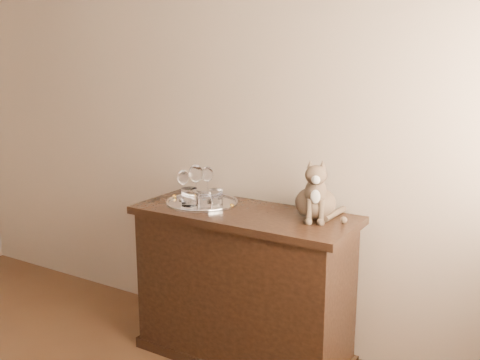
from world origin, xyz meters
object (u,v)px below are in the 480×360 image
at_px(sideboard, 244,286).
at_px(tumbler_b, 189,197).
at_px(wine_glass_d, 196,183).
at_px(wine_glass_c, 183,185).
at_px(cat, 316,187).
at_px(wine_glass_b, 207,182).
at_px(tray, 202,203).
at_px(tumbler_c, 216,197).
at_px(tumbler_a, 205,200).

height_order(sideboard, tumbler_b, tumbler_b).
bearing_deg(tumbler_b, sideboard, 14.74).
bearing_deg(wine_glass_d, sideboard, -1.77).
height_order(wine_glass_c, cat, cat).
height_order(sideboard, wine_glass_c, wine_glass_c).
relative_size(wine_glass_b, cat, 0.57).
bearing_deg(tray, tumbler_c, 4.18).
xyz_separation_m(wine_glass_c, tumbler_b, (0.10, -0.07, -0.04)).
bearing_deg(tray, cat, 7.13).
distance_m(wine_glass_c, cat, 0.77).
bearing_deg(tray, tumbler_b, -105.35).
height_order(wine_glass_b, wine_glass_d, wine_glass_d).
xyz_separation_m(tray, tumbler_b, (-0.02, -0.09, 0.05)).
bearing_deg(tumbler_b, wine_glass_d, 101.89).
relative_size(sideboard, tumbler_c, 14.10).
height_order(tray, tumbler_a, tumbler_a).
bearing_deg(tumbler_b, tumbler_a, -0.49).
bearing_deg(wine_glass_c, tumbler_a, -20.57).
height_order(tray, wine_glass_d, wine_glass_d).
xyz_separation_m(tumbler_a, cat, (0.56, 0.17, 0.11)).
distance_m(wine_glass_d, cat, 0.69).
xyz_separation_m(sideboard, wine_glass_c, (-0.40, -0.00, 0.52)).
bearing_deg(cat, tumbler_c, 165.35).
xyz_separation_m(tumbler_b, tumbler_c, (0.11, 0.09, -0.01)).
bearing_deg(cat, wine_glass_d, 164.32).
bearing_deg(cat, tumbler_a, 174.42).
bearing_deg(tray, sideboard, -1.74).
distance_m(sideboard, tumbler_b, 0.57).
height_order(tumbler_c, cat, cat).
distance_m(sideboard, cat, 0.70).
height_order(tumbler_a, tumbler_c, tumbler_a).
distance_m(wine_glass_d, tumbler_b, 0.11).
relative_size(sideboard, wine_glass_d, 5.67).
bearing_deg(sideboard, wine_glass_c, -179.34).
xyz_separation_m(tray, tumbler_c, (0.09, 0.01, 0.05)).
relative_size(sideboard, tumbler_a, 13.80).
distance_m(tumbler_c, cat, 0.57).
distance_m(tray, cat, 0.67).
distance_m(tray, tumbler_a, 0.13).
distance_m(tray, tumbler_b, 0.10).
distance_m(tray, wine_glass_b, 0.15).
relative_size(wine_glass_c, tumbler_c, 2.05).
height_order(sideboard, cat, cat).
distance_m(wine_glass_c, tumbler_b, 0.13).
bearing_deg(tumbler_a, tumbler_b, 179.51).
xyz_separation_m(wine_glass_c, wine_glass_d, (0.08, 0.01, 0.02)).
bearing_deg(tumbler_a, wine_glass_c, 159.43).
relative_size(tray, wine_glass_b, 2.20).
bearing_deg(tumbler_c, wine_glass_b, 140.94).
relative_size(sideboard, wine_glass_b, 6.59).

